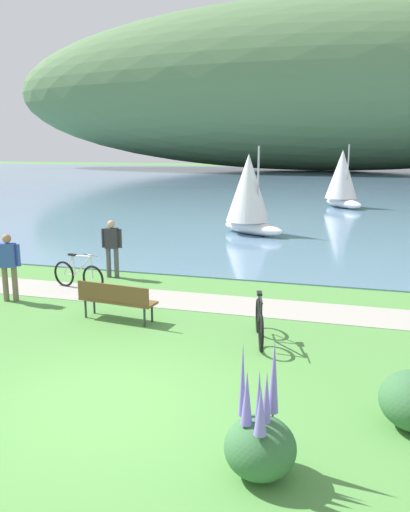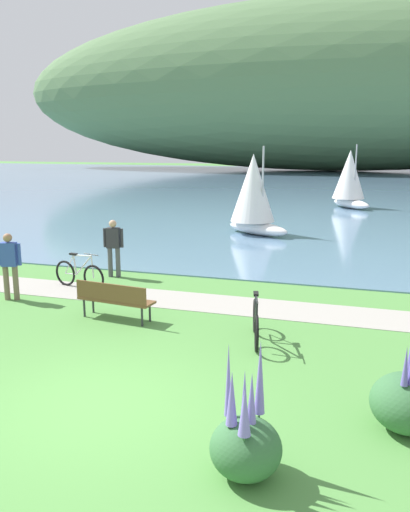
{
  "view_description": "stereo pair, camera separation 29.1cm",
  "coord_description": "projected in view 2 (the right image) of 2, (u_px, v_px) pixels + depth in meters",
  "views": [
    {
      "loc": [
        3.47,
        -6.47,
        3.86
      ],
      "look_at": [
        -0.25,
        6.39,
        1.0
      ],
      "focal_mm": 36.58,
      "sensor_mm": 36.0,
      "label": 1
    },
    {
      "loc": [
        3.75,
        -6.38,
        3.86
      ],
      "look_at": [
        -0.25,
        6.39,
        1.0
      ],
      "focal_mm": 36.58,
      "sensor_mm": 36.0,
      "label": 2
    }
  ],
  "objects": [
    {
      "name": "park_bench_near_camera",
      "position": [
        114.0,
        298.0,
        11.61
      ],
      "size": [
        1.84,
        0.69,
        0.88
      ],
      "color": "brown",
      "rests_on": "ground"
    },
    {
      "name": "ground_plane",
      "position": [
        94.0,
        406.0,
        7.86
      ],
      "size": [
        200.0,
        200.0,
        0.0
      ],
      "primitive_type": "plane",
      "color": "#518E42"
    },
    {
      "name": "sailboat_mid_bay",
      "position": [
        254.0,
        193.0,
        22.47
      ],
      "size": [
        3.24,
        2.66,
        3.78
      ],
      "color": "white",
      "rests_on": "bay_water"
    },
    {
      "name": "echium_bush_beside_closest",
      "position": [
        246.0,
        443.0,
        6.11
      ],
      "size": [
        0.86,
        0.86,
        1.63
      ],
      "color": "#386B3D",
      "rests_on": "ground"
    },
    {
      "name": "person_on_the_grass",
      "position": [
        9.0,
        262.0,
        13.07
      ],
      "size": [
        0.59,
        0.32,
        1.71
      ],
      "color": "#72604C",
      "rests_on": "ground"
    },
    {
      "name": "echium_bush_far_cluster",
      "position": [
        408.0,
        401.0,
        7.11
      ],
      "size": [
        1.02,
        1.02,
        1.66
      ],
      "color": "#386B3D",
      "rests_on": "ground"
    },
    {
      "name": "person_at_shoreline",
      "position": [
        113.0,
        245.0,
        15.38
      ],
      "size": [
        0.6,
        0.28,
        1.71
      ],
      "color": "#4C4C51",
      "rests_on": "ground"
    },
    {
      "name": "bay_water",
      "position": [
        330.0,
        184.0,
        52.55
      ],
      "size": [
        180.0,
        80.0,
        0.04
      ],
      "primitive_type": "cube",
      "color": "#5B7F9E",
      "rests_on": "ground"
    },
    {
      "name": "bicycle_leaning_near_bench",
      "position": [
        256.0,
        322.0,
        10.37
      ],
      "size": [
        0.48,
        1.73,
        1.01
      ],
      "color": "black",
      "rests_on": "ground"
    },
    {
      "name": "sailboat_nearest_to_shore",
      "position": [
        350.0,
        178.0,
        31.96
      ],
      "size": [
        2.94,
        3.18,
        3.86
      ],
      "color": "white",
      "rests_on": "bay_water"
    },
    {
      "name": "shoreline_path",
      "position": [
        204.0,
        302.0,
        13.01
      ],
      "size": [
        60.0,
        1.5,
        0.01
      ],
      "primitive_type": "cube",
      "color": "#A39E93",
      "rests_on": "ground"
    },
    {
      "name": "bicycle_beside_path",
      "position": [
        79.0,
        274.0,
        14.24
      ],
      "size": [
        1.74,
        0.47,
        1.01
      ],
      "color": "black",
      "rests_on": "ground"
    },
    {
      "name": "distant_hillside",
      "position": [
        333.0,
        85.0,
        76.29
      ],
      "size": [
        100.77,
        28.0,
        24.76
      ],
      "primitive_type": "ellipsoid",
      "color": "#567A4C",
      "rests_on": "bay_water"
    }
  ]
}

